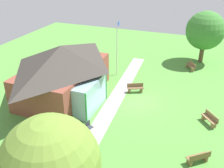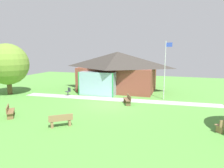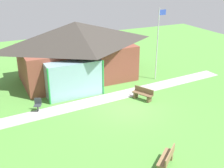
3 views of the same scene
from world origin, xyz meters
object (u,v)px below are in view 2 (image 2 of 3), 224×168
Objects in this scene: bench_rear_near_path at (128,100)px; bench_front_center at (61,121)px; flagpole at (165,68)px; tree_west_hedge at (8,64)px; bench_front_left at (10,112)px; patio_chair_west at (68,92)px; pavilion at (117,71)px.

bench_rear_near_path is 7.14m from bench_front_center.
flagpole is 16.67m from tree_west_hedge.
bench_front_left is (-10.29, -9.04, -2.73)m from flagpole.
bench_rear_near_path is 13.73m from tree_west_hedge.
patio_chair_west is 0.15× the size of tree_west_hedge.
flagpole is 3.97× the size of bench_front_left.
flagpole is 3.69× the size of bench_rear_near_path.
flagpole is 10.36m from patio_chair_west.
tree_west_hedge is (-16.41, -2.94, 0.18)m from flagpole.
flagpole is at bearing 10.16° from tree_west_hedge.
bench_front_left is at bearing 104.21° from bench_rear_near_path.
bench_front_left is 9.12m from tree_west_hedge.
pavilion is 11.17× the size of patio_chair_west.
bench_rear_near_path is at bearing -135.80° from flagpole.
bench_front_center is at bearing 44.28° from bench_front_left.
pavilion is at bearing 51.91° from bench_front_center.
tree_west_hedge is at bearing -174.87° from bench_front_left.
pavilion is at bearing 154.62° from flagpole.
pavilion is 1.73× the size of tree_west_hedge.
tree_west_hedge reaches higher than pavilion.
flagpole is 3.93× the size of bench_front_center.
tree_west_hedge is at bearing -169.84° from flagpole.
bench_rear_near_path and bench_front_center have the same top height.
tree_west_hedge is (-6.52, -1.43, 2.90)m from patio_chair_west.
bench_rear_near_path is (2.79, -5.65, -2.02)m from pavilion.
bench_rear_near_path and bench_front_left have the same top height.
patio_chair_west is (-4.17, 8.00, 0.01)m from bench_front_center.
bench_rear_near_path is 7.04m from patio_chair_west.
bench_front_left is 1.67× the size of patio_chair_west.
bench_rear_near_path is 1.79× the size of patio_chair_west.
flagpole reaches higher than pavilion.
patio_chair_west is (-6.90, 1.39, 0.01)m from bench_rear_near_path.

